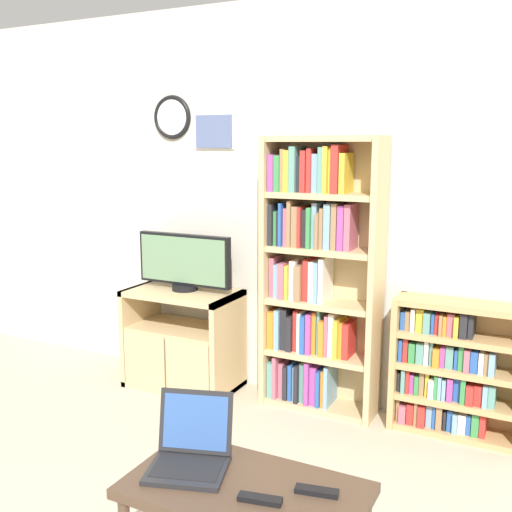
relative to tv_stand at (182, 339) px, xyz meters
The scene contains 9 objects.
wall_back 1.40m from the tv_stand, 16.62° to the left, with size 6.37×0.09×2.60m.
tv_stand is the anchor object (origin of this frame).
television 0.55m from the tv_stand, 81.96° to the left, with size 0.71×0.18×0.39m.
bookshelf_tall 1.08m from the tv_stand, ahead, with size 0.74×0.27×1.74m.
bookshelf_short 1.81m from the tv_stand, ahead, with size 0.76×0.24×0.80m.
coffee_table 2.02m from the tv_stand, 49.50° to the right, with size 0.90×0.50×0.43m.
laptop 1.84m from the tv_stand, 54.97° to the right, with size 0.38×0.37×0.27m.
remote_near_laptop 2.13m from the tv_stand, 48.69° to the right, with size 0.17×0.07×0.02m.
remote_far_from_laptop 2.15m from the tv_stand, 42.98° to the right, with size 0.17×0.07×0.02m.
Camera 1 is at (1.28, -1.52, 1.69)m, focal length 42.00 mm.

